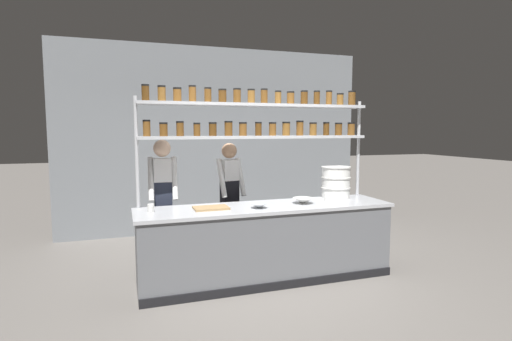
% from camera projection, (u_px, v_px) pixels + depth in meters
% --- Properties ---
extents(ground_plane, '(40.00, 40.00, 0.00)m').
position_uv_depth(ground_plane, '(266.00, 279.00, 4.93)').
color(ground_plane, slate).
extents(back_wall, '(5.52, 0.12, 3.29)m').
position_uv_depth(back_wall, '(217.00, 140.00, 7.26)').
color(back_wall, gray).
rests_on(back_wall, ground_plane).
extents(prep_counter, '(3.12, 0.76, 0.92)m').
position_uv_depth(prep_counter, '(266.00, 243.00, 4.88)').
color(prep_counter, slate).
rests_on(prep_counter, ground_plane).
extents(spice_shelf_unit, '(3.01, 0.28, 2.36)m').
position_uv_depth(spice_shelf_unit, '(258.00, 123.00, 5.05)').
color(spice_shelf_unit, '#B7BABF').
rests_on(spice_shelf_unit, ground_plane).
extents(chef_left, '(0.37, 0.31, 1.71)m').
position_uv_depth(chef_left, '(163.00, 196.00, 5.06)').
color(chef_left, black).
rests_on(chef_left, ground_plane).
extents(chef_center, '(0.40, 0.33, 1.66)m').
position_uv_depth(chef_center, '(230.00, 194.00, 5.51)').
color(chef_center, black).
rests_on(chef_center, ground_plane).
extents(container_stack, '(0.40, 0.40, 0.42)m').
position_uv_depth(container_stack, '(336.00, 182.00, 5.40)').
color(container_stack, white).
rests_on(container_stack, prep_counter).
extents(cutting_board, '(0.40, 0.26, 0.02)m').
position_uv_depth(cutting_board, '(211.00, 208.00, 4.63)').
color(cutting_board, '#A88456').
rests_on(cutting_board, prep_counter).
extents(prep_bowl_near_left, '(0.20, 0.20, 0.05)m').
position_uv_depth(prep_bowl_near_left, '(259.00, 206.00, 4.67)').
color(prep_bowl_near_left, '#B2B7BC').
rests_on(prep_bowl_near_left, prep_counter).
extents(prep_bowl_center_front, '(0.26, 0.26, 0.07)m').
position_uv_depth(prep_bowl_center_front, '(303.00, 201.00, 4.97)').
color(prep_bowl_center_front, silver).
rests_on(prep_bowl_center_front, prep_counter).
extents(serving_cup_front, '(0.07, 0.07, 0.10)m').
position_uv_depth(serving_cup_front, '(327.00, 197.00, 5.16)').
color(serving_cup_front, silver).
rests_on(serving_cup_front, prep_counter).
extents(serving_cup_by_board, '(0.07, 0.07, 0.09)m').
position_uv_depth(serving_cup_by_board, '(151.00, 208.00, 4.45)').
color(serving_cup_by_board, silver).
rests_on(serving_cup_by_board, prep_counter).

